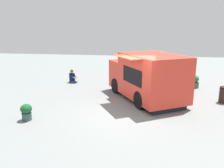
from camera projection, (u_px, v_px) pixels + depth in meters
The scene contains 6 objects.
ground_plane at pixel (125, 111), 10.25m from camera, with size 40.00×40.00×0.00m, color gray.
food_truck at pixel (146, 78), 11.73m from camera, with size 4.36×5.26×2.39m.
person_customer at pixel (72, 77), 15.44m from camera, with size 0.77×0.69×0.89m.
planter_flowering_near at pixel (194, 81), 14.15m from camera, with size 0.60×0.60×0.79m.
planter_flowering_side at pixel (26, 111), 9.21m from camera, with size 0.46×0.46×0.68m.
trash_bin at pixel (224, 94), 11.34m from camera, with size 0.47×0.47×0.84m.
Camera 1 is at (0.90, -9.61, 3.70)m, focal length 36.62 mm.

